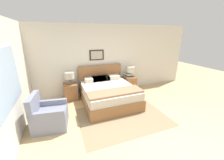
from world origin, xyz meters
The scene contains 15 objects.
ground_plane centered at (0.00, 0.00, 0.00)m, with size 16.00×16.00×0.00m, color tan.
wall_back centered at (0.00, 2.77, 1.30)m, with size 7.60×0.09×2.60m.
wall_left centered at (-2.63, 1.35, 1.31)m, with size 0.08×5.14×2.60m.
area_rug_main centered at (-0.10, 0.77, 0.00)m, with size 2.43×1.82×0.01m.
bed centered at (-0.18, 1.76, 0.33)m, with size 1.68×1.93×1.12m.
armchair centered at (-2.00, 1.02, 0.30)m, with size 0.86×0.81×0.90m.
nightstand_near_window centered at (-1.36, 2.47, 0.29)m, with size 0.46×0.48×0.58m.
nightstand_by_door centered at (1.00, 2.47, 0.29)m, with size 0.46×0.48×0.58m.
table_lamp_near_window centered at (-1.34, 2.46, 0.88)m, with size 0.33×0.33×0.44m.
table_lamp_by_door centered at (1.02, 2.46, 0.88)m, with size 0.33×0.33×0.44m.
book_thick_bottom centered at (0.90, 2.42, 0.60)m, with size 0.19×0.28×0.04m.
book_hardcover_middle centered at (0.90, 2.42, 0.64)m, with size 0.16×0.23×0.03m.
book_novel_upper centered at (0.90, 2.42, 0.67)m, with size 0.18×0.24×0.04m.
book_slim_near_top centered at (0.90, 2.42, 0.71)m, with size 0.24×0.29×0.03m.
book_paperback_top centered at (0.90, 2.42, 0.74)m, with size 0.21×0.25×0.04m.
Camera 1 is at (-1.58, -2.29, 2.24)m, focal length 22.00 mm.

